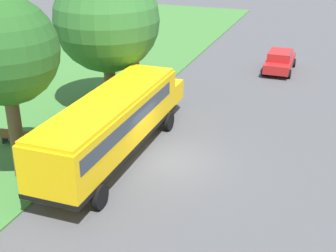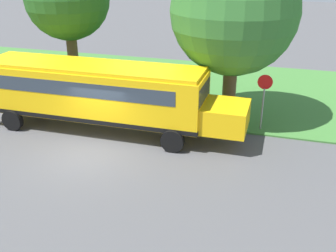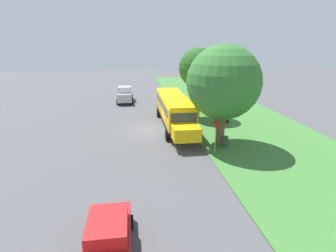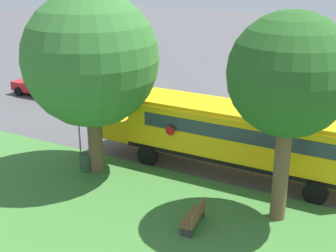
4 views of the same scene
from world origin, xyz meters
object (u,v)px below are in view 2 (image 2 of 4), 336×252
at_px(park_bench, 132,86).
at_px(school_bus, 98,91).
at_px(stop_sign, 264,96).
at_px(trash_bin, 237,109).
at_px(oak_tree_roadside_mid, 233,12).

bearing_deg(park_bench, school_bus, 4.96).
bearing_deg(park_bench, stop_sign, 67.78).
distance_m(school_bus, park_bench, 5.42).
distance_m(park_bench, trash_bin, 6.77).
xyz_separation_m(park_bench, trash_bin, (1.93, 6.49, -0.02)).
distance_m(oak_tree_roadside_mid, trash_bin, 4.86).
relative_size(school_bus, stop_sign, 4.53).
bearing_deg(trash_bin, stop_sign, 46.00).
relative_size(oak_tree_roadside_mid, stop_sign, 3.02).
xyz_separation_m(school_bus, trash_bin, (-3.28, 6.04, -1.47)).
height_order(park_bench, trash_bin, park_bench).
height_order(school_bus, stop_sign, school_bus).
bearing_deg(school_bus, trash_bin, 118.54).
bearing_deg(park_bench, oak_tree_roadside_mid, 70.45).
relative_size(oak_tree_roadside_mid, trash_bin, 9.20).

